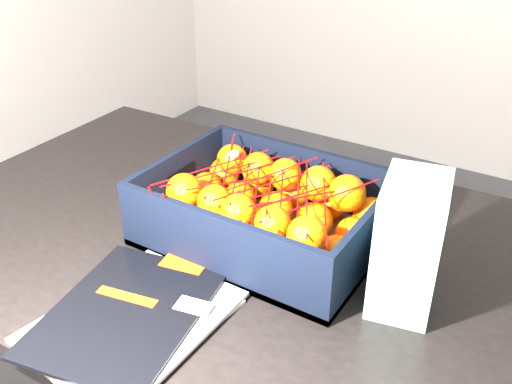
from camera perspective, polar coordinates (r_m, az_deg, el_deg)
The scene contains 6 objects.
table at distance 1.12m, azimuth -3.18°, elevation -8.24°, with size 1.23×0.84×0.75m.
magazine_stack at distance 0.88m, azimuth -12.37°, elevation -12.16°, with size 0.26×0.34×0.02m.
produce_crate at distance 1.02m, azimuth 0.90°, elevation -2.79°, with size 0.40×0.30×0.12m.
clementine_heap at distance 1.01m, azimuth 1.10°, elevation -1.77°, with size 0.39×0.28×0.12m.
mesh_net at distance 0.98m, azimuth 0.49°, elevation 0.71°, with size 0.33×0.27×0.09m.
retail_carton at distance 0.87m, azimuth 15.03°, elevation -5.04°, with size 0.09×0.14×0.20m, color silver.
Camera 1 is at (0.44, -1.02, 1.33)m, focal length 39.95 mm.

